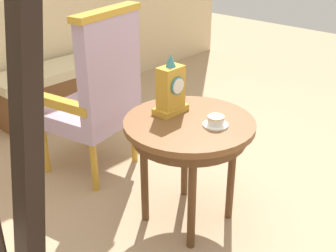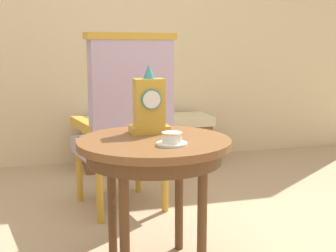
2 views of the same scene
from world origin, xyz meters
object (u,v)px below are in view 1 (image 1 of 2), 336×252
object	(u,v)px
teacup_left	(216,121)
harp	(16,168)
side_table	(189,133)
window_bench	(58,89)
mantel_clock	(171,90)
armchair	(98,92)

from	to	relation	value
teacup_left	harp	size ratio (longest dim) A/B	0.08
side_table	harp	distance (m)	0.95
teacup_left	window_bench	size ratio (longest dim) A/B	0.12
mantel_clock	harp	distance (m)	0.95
side_table	window_bench	size ratio (longest dim) A/B	0.61
armchair	harp	distance (m)	1.16
mantel_clock	armchair	distance (m)	0.67
side_table	window_bench	xyz separation A→B (m)	(0.39, 1.87, -0.34)
armchair	harp	bearing A→B (deg)	-144.99
armchair	window_bench	distance (m)	1.20
armchair	harp	world-z (taller)	harp
side_table	harp	world-z (taller)	harp
teacup_left	harp	world-z (taller)	harp
mantel_clock	armchair	size ratio (longest dim) A/B	0.29
side_table	teacup_left	xyz separation A→B (m)	(0.04, -0.14, 0.10)
armchair	mantel_clock	bearing A→B (deg)	-89.80
teacup_left	mantel_clock	distance (m)	0.31
mantel_clock	window_bench	bearing A→B (deg)	77.63
teacup_left	mantel_clock	world-z (taller)	mantel_clock
harp	side_table	bearing A→B (deg)	-7.87
harp	window_bench	distance (m)	2.24
mantel_clock	harp	xyz separation A→B (m)	(-0.95, -0.02, -0.07)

